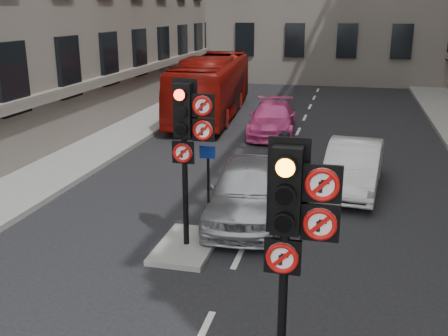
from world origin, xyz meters
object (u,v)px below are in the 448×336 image
at_px(signal_near, 293,219).
at_px(car_white, 353,166).
at_px(motorcycle, 254,174).
at_px(car_pink, 272,119).
at_px(bus_red, 212,87).
at_px(info_sign, 208,177).
at_px(car_silver, 247,190).
at_px(signal_far, 188,128).
at_px(motorcyclist, 283,163).

height_order(signal_near, car_white, signal_near).
xyz_separation_m(signal_near, motorcycle, (-1.94, 8.05, -2.08)).
height_order(car_pink, bus_red, bus_red).
relative_size(signal_near, car_pink, 0.79).
bearing_deg(info_sign, car_pink, 93.38).
xyz_separation_m(bus_red, info_sign, (3.56, -13.63, 0.01)).
distance_m(signal_near, car_silver, 6.53).
distance_m(car_white, bus_red, 11.64).
bearing_deg(bus_red, motorcycle, -73.64).
xyz_separation_m(signal_near, info_sign, (-2.39, 4.74, -1.14)).
distance_m(car_silver, bus_red, 13.07).
xyz_separation_m(signal_far, info_sign, (0.21, 0.74, -1.26)).
distance_m(signal_far, motorcycle, 4.66).
bearing_deg(car_pink, motorcycle, -90.20).
xyz_separation_m(car_white, car_pink, (-3.30, 6.33, -0.04)).
xyz_separation_m(motorcyclist, info_sign, (-1.27, -3.28, 0.52)).
distance_m(car_white, motorcycle, 2.87).
distance_m(bus_red, info_sign, 14.09).
height_order(car_pink, motorcycle, car_pink).
xyz_separation_m(car_white, motorcyclist, (-1.91, -0.88, 0.22)).
bearing_deg(bus_red, car_pink, -47.20).
distance_m(car_pink, motorcycle, 7.21).
height_order(signal_near, bus_red, signal_near).
xyz_separation_m(signal_near, car_white, (0.80, 8.90, -1.89)).
distance_m(signal_near, car_pink, 15.56).
xyz_separation_m(motorcycle, motorcyclist, (0.82, -0.03, 0.41)).
bearing_deg(bus_red, info_sign, -80.23).
bearing_deg(info_sign, signal_far, -103.40).
bearing_deg(car_white, motorcycle, -157.47).
height_order(car_white, motorcycle, car_white).
bearing_deg(bus_red, car_white, -59.41).
bearing_deg(signal_near, car_pink, 99.34).
height_order(bus_red, info_sign, bus_red).
xyz_separation_m(car_silver, car_pink, (-0.76, 9.22, -0.10)).
xyz_separation_m(car_pink, bus_red, (-3.44, 3.13, 0.78)).
relative_size(signal_far, motorcycle, 2.13).
xyz_separation_m(signal_near, signal_far, (-2.60, 4.00, 0.12)).
distance_m(signal_near, car_white, 9.14).
relative_size(signal_near, motorcyclist, 1.94).
xyz_separation_m(car_silver, motorcyclist, (0.63, 2.01, 0.16)).
relative_size(signal_near, motorcycle, 2.13).
bearing_deg(motorcyclist, car_white, -167.18).
distance_m(signal_far, motorcyclist, 4.64).
distance_m(motorcycle, info_sign, 3.47).
bearing_deg(car_pink, signal_near, -85.38).
bearing_deg(car_silver, info_sign, -121.03).
relative_size(signal_far, info_sign, 1.75).
height_order(bus_red, motorcycle, bus_red).
relative_size(signal_near, info_sign, 1.75).
relative_size(car_white, car_pink, 0.94).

